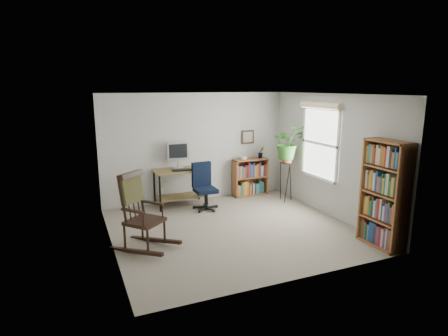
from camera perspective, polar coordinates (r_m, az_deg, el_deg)
name	(u,v)px	position (r m, az deg, el deg)	size (l,w,h in m)	color
floor	(233,229)	(6.88, 1.31, -9.24)	(4.20, 4.00, 0.00)	gray
ceiling	(233,94)	(6.40, 1.42, 11.17)	(4.20, 4.00, 0.00)	silver
wall_back	(196,147)	(8.37, -4.26, 3.15)	(4.20, 0.00, 2.40)	#B1B2AD
wall_front	(298,194)	(4.83, 11.14, -3.85)	(4.20, 0.00, 2.40)	#B1B2AD
wall_left	(108,175)	(6.01, -17.24, -1.01)	(0.00, 4.00, 2.40)	#B1B2AD
wall_right	(330,156)	(7.63, 15.92, 1.82)	(0.00, 4.00, 2.40)	#B1B2AD
window	(320,144)	(7.80, 14.40, 3.62)	(0.12, 1.20, 1.50)	white
desk	(181,187)	(8.12, -6.64, -2.96)	(1.11, 0.61, 0.80)	olive
monitor	(178,155)	(8.10, -7.04, 1.92)	(0.46, 0.16, 0.56)	#ADAEB2
keyboard	(182,170)	(7.91, -6.47, -0.29)	(0.40, 0.15, 0.03)	black
office_chair	(206,186)	(7.77, -2.83, -2.83)	(0.55, 0.55, 1.00)	black
rocking_chair	(144,211)	(6.02, -12.05, -6.40)	(0.65, 1.08, 1.25)	black
low_bookshelf	(250,177)	(8.84, 4.01, -1.39)	(0.83, 0.28, 0.87)	brown
tall_bookshelf	(384,194)	(6.45, 23.25, -3.70)	(0.32, 0.75, 1.72)	brown
plant_stand	(286,179)	(8.47, 9.44, -1.60)	(0.29, 0.29, 1.03)	black
spider_plant	(288,126)	(8.27, 9.73, 6.32)	(1.69, 1.88, 1.46)	#316C26
potted_plant_small	(261,156)	(8.87, 5.64, 1.88)	(0.13, 0.24, 0.11)	#316C26
framed_picture	(248,137)	(8.80, 3.65, 4.73)	(0.32, 0.04, 0.32)	black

